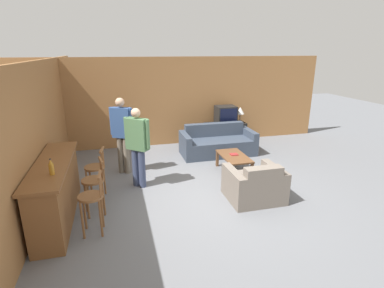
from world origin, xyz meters
name	(u,v)px	position (x,y,z in m)	size (l,w,h in m)	color
ground_plane	(212,196)	(0.00, 0.00, 0.00)	(24.00, 24.00, 0.00)	slate
wall_back	(175,102)	(0.00, 3.68, 1.30)	(9.40, 0.08, 2.60)	#9E6B3D
wall_left	(45,127)	(-3.14, 1.34, 1.30)	(0.08, 8.68, 2.60)	#9E6B3D
bar_counter	(56,190)	(-2.80, -0.08, 0.52)	(0.55, 2.29, 1.03)	brown
bar_chair_near	(92,201)	(-2.19, -0.70, 0.56)	(0.40, 0.40, 1.00)	brown
bar_chair_mid	(94,184)	(-2.19, -0.08, 0.56)	(0.45, 0.45, 1.00)	brown
bar_chair_far	(96,171)	(-2.19, 0.53, 0.56)	(0.44, 0.44, 1.00)	brown
couch_far	(217,144)	(0.94, 2.41, 0.29)	(2.02, 0.94, 0.80)	#384251
armchair_near	(255,185)	(0.76, -0.31, 0.29)	(1.02, 0.89, 0.79)	#70665B
coffee_table	(234,158)	(0.88, 1.05, 0.36)	(0.57, 1.03, 0.42)	brown
tv_unit	(225,133)	(1.49, 3.27, 0.32)	(1.23, 0.50, 0.65)	black
tv	(226,115)	(1.49, 3.27, 0.91)	(0.59, 0.51, 0.52)	black
bottle	(51,167)	(-2.70, -0.63, 1.15)	(0.07, 0.07, 0.25)	#B27A23
book_on_table	(234,154)	(0.90, 1.10, 0.43)	(0.18, 0.16, 0.02)	maroon
table_lamp	(240,111)	(1.96, 3.27, 0.99)	(0.25, 0.25, 0.47)	brown
person_by_window	(122,131)	(-1.63, 1.68, 1.02)	(0.50, 0.34, 1.78)	#756B5B
person_by_counter	(137,144)	(-1.35, 0.85, 0.95)	(0.48, 0.44, 1.69)	#384260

